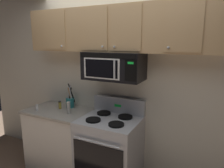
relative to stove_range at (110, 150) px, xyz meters
The scene contains 9 objects.
back_wall 0.95m from the stove_range, 90.00° to the left, with size 5.20×0.10×2.70m, color silver.
stove_range is the anchor object (origin of this frame).
over_range_microwave 1.11m from the stove_range, 90.14° to the left, with size 0.76×0.43×0.35m.
upper_cabinets 1.56m from the stove_range, 90.00° to the left, with size 2.50×0.36×0.55m.
counter_segment 0.84m from the stove_range, behind, with size 0.93×0.65×0.90m.
utensil_crock_teal 0.94m from the stove_range, 167.45° to the left, with size 0.12×0.12×0.37m.
salt_shaker 1.20m from the stove_range, behind, with size 0.04×0.04×0.09m.
pepper_mill 0.79m from the stove_range, behind, with size 0.05×0.05×0.17m, color #B7B2A8.
spice_jar 0.98m from the stove_range, behind, with size 0.04×0.04×0.12m.
Camera 1 is at (1.14, -1.81, 1.89)m, focal length 33.09 mm.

